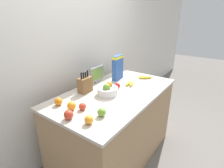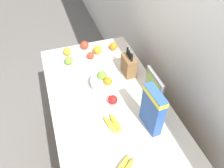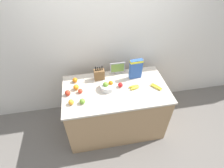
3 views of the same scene
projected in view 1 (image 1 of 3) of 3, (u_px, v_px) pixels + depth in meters
ground_plane at (115, 154)px, 2.36m from camera, size 14.00×14.00×0.00m
wall_back at (73, 53)px, 2.23m from camera, size 9.00×0.06×2.60m
counter at (115, 125)px, 2.19m from camera, size 1.58×0.88×0.93m
knife_block at (85, 84)px, 1.97m from camera, size 0.16×0.09×0.28m
small_monitor at (97, 74)px, 2.24m from camera, size 0.25×0.03×0.21m
cereal_box at (118, 67)px, 2.33m from camera, size 0.20×0.08×0.33m
fruit_bowl at (108, 90)px, 1.92m from camera, size 0.23×0.23×0.14m
banana_bunch_left at (130, 83)px, 2.20m from camera, size 0.18×0.11×0.04m
banana_bunch_right at (145, 77)px, 2.42m from camera, size 0.17×0.20×0.03m
apple_by_knife_block at (102, 112)px, 1.51m from camera, size 0.08×0.08×0.08m
apple_middle at (82, 106)px, 1.61m from camera, size 0.07×0.07×0.07m
apple_leftmost at (69, 115)px, 1.47m from camera, size 0.08×0.08×0.08m
apple_front at (117, 86)px, 2.08m from camera, size 0.07×0.07×0.07m
orange_front_center at (71, 106)px, 1.61m from camera, size 0.08×0.08×0.08m
orange_near_bowl at (89, 120)px, 1.40m from camera, size 0.08×0.08×0.08m
orange_front_left at (58, 102)px, 1.69m from camera, size 0.08×0.08×0.08m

